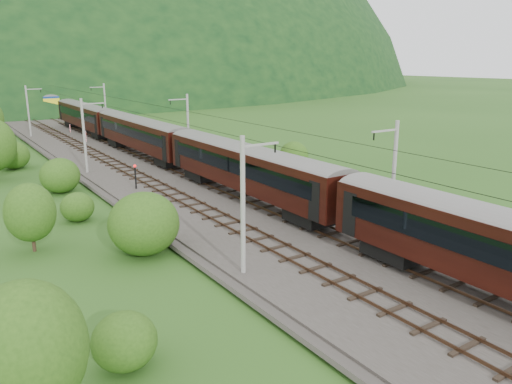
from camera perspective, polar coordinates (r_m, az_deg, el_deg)
ground at (r=32.99m, az=7.75°, el=-7.10°), size 600.00×600.00×0.00m
railbed at (r=40.48m, az=-1.62°, el=-2.53°), size 14.00×220.00×0.30m
track_left at (r=39.26m, az=-4.60°, el=-2.80°), size 2.40×220.00×0.27m
track_right at (r=41.69m, az=1.17°, el=-1.69°), size 2.40×220.00×0.27m
catenary_left at (r=57.11m, az=-18.98°, el=6.28°), size 2.54×192.28×8.00m
catenary_right at (r=61.35m, az=-7.84°, el=7.50°), size 2.54×192.28×8.00m
overhead_wires at (r=38.97m, az=-1.70°, el=7.26°), size 4.83×198.00×0.03m
train at (r=42.75m, az=-0.62°, el=3.48°), size 3.25×181.39×5.67m
hazard_post_near at (r=79.17m, az=-18.87°, el=6.02°), size 0.17×0.17×1.61m
hazard_post_far at (r=90.31m, az=-20.48°, el=6.82°), size 0.15×0.15×1.40m
signal at (r=48.78m, az=-13.62°, el=1.94°), size 0.26×0.26×2.36m
vegetation_left at (r=49.64m, az=-24.76°, el=2.26°), size 13.43×146.69×7.09m
vegetation_right at (r=49.36m, az=10.39°, el=1.80°), size 5.65×95.11×3.00m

